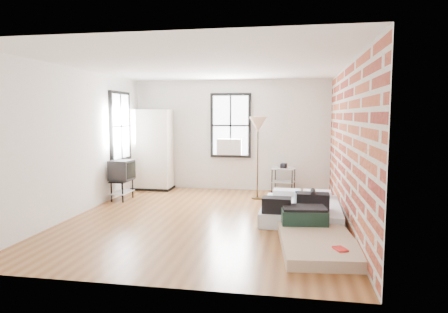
% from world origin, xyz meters
% --- Properties ---
extents(ground, '(6.00, 6.00, 0.00)m').
position_xyz_m(ground, '(0.00, 0.00, 0.00)').
color(ground, brown).
rests_on(ground, ground).
extents(room_shell, '(5.02, 6.02, 2.80)m').
position_xyz_m(room_shell, '(0.23, 0.36, 1.74)').
color(room_shell, silver).
rests_on(room_shell, ground).
extents(mattress_main, '(1.48, 1.97, 0.62)m').
position_xyz_m(mattress_main, '(1.74, 0.38, 0.17)').
color(mattress_main, silver).
rests_on(mattress_main, ground).
extents(mattress_bare, '(1.23, 2.08, 0.43)m').
position_xyz_m(mattress_bare, '(1.91, -1.12, 0.13)').
color(mattress_bare, '#C3AA8D').
rests_on(mattress_bare, ground).
extents(wardrobe, '(1.05, 0.61, 2.06)m').
position_xyz_m(wardrobe, '(-2.00, 2.65, 1.02)').
color(wardrobe, black).
rests_on(wardrobe, ground).
extents(side_table, '(0.62, 0.53, 0.73)m').
position_xyz_m(side_table, '(1.36, 2.72, 0.50)').
color(side_table, black).
rests_on(side_table, ground).
extents(floor_lamp, '(0.40, 0.40, 1.88)m').
position_xyz_m(floor_lamp, '(0.79, 1.93, 1.62)').
color(floor_lamp, '#322410').
rests_on(floor_lamp, ground).
extents(tv_stand, '(0.46, 0.65, 0.91)m').
position_xyz_m(tv_stand, '(-2.21, 1.28, 0.64)').
color(tv_stand, black).
rests_on(tv_stand, ground).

